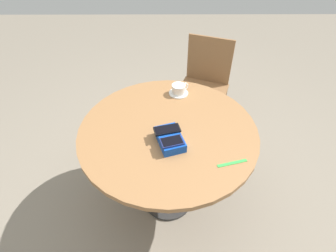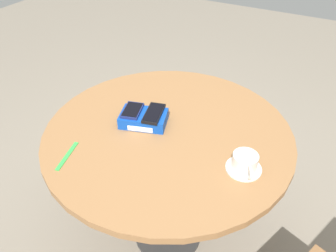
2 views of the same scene
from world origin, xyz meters
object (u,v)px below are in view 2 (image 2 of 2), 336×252
round_table (168,147)px  phone_navy (132,110)px  phone_black (154,113)px  coffee_cup (245,162)px  lanyard_strap (67,156)px  saucer (243,168)px  phone_box (144,119)px

round_table → phone_navy: (-0.16, -0.02, 0.15)m
phone_navy → phone_black: bearing=15.3°
phone_black → round_table: bearing=-4.5°
coffee_cup → lanyard_strap: bearing=-157.9°
phone_black → coffee_cup: coffee_cup is taller
phone_black → saucer: bearing=-10.6°
phone_navy → saucer: 0.52m
coffee_cup → round_table: bearing=167.9°
phone_box → phone_navy: bearing=-169.6°
coffee_cup → saucer: bearing=122.9°
coffee_cup → phone_black: bearing=169.2°
round_table → lanyard_strap: (-0.26, -0.32, 0.10)m
saucer → round_table: bearing=168.3°
phone_box → phone_black: phone_black is taller
phone_box → saucer: 0.47m
phone_black → coffee_cup: (0.42, -0.08, -0.02)m
saucer → coffee_cup: size_ratio=1.14×
saucer → coffee_cup: 0.04m
round_table → coffee_cup: 0.38m
phone_black → lanyard_strap: bearing=-120.1°
round_table → phone_navy: 0.22m
round_table → saucer: 0.37m
phone_navy → lanyard_strap: 0.32m
coffee_cup → phone_box: bearing=172.0°
saucer → coffee_cup: coffee_cup is taller
saucer → phone_navy: bearing=174.0°
lanyard_strap → phone_navy: bearing=71.8°
round_table → phone_black: (-0.07, 0.01, 0.15)m
phone_navy → phone_box: bearing=10.4°
saucer → lanyard_strap: size_ratio=0.82×
round_table → saucer: (0.35, -0.07, 0.10)m
phone_black → saucer: phone_black is taller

